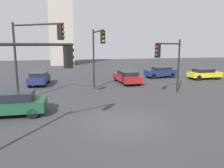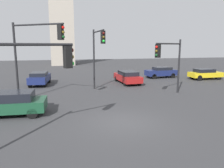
% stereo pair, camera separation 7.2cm
% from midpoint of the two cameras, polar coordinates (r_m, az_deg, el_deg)
% --- Properties ---
extents(ground_plane, '(106.14, 106.14, 0.00)m').
position_cam_midpoint_polar(ground_plane, '(11.82, 2.98, -10.26)').
color(ground_plane, '#38383A').
extents(traffic_light_1, '(3.26, 2.10, 4.66)m').
position_cam_midpoint_polar(traffic_light_1, '(17.95, 14.80, 7.17)').
color(traffic_light_1, black).
rests_on(traffic_light_1, ground_plane).
extents(traffic_light_2, '(0.47, 3.77, 5.60)m').
position_cam_midpoint_polar(traffic_light_2, '(18.76, -4.00, 9.80)').
color(traffic_light_2, black).
rests_on(traffic_light_2, ground_plane).
extents(traffic_light_3, '(3.65, 1.76, 4.59)m').
position_cam_midpoint_polar(traffic_light_3, '(9.23, -21.37, 3.76)').
color(traffic_light_3, black).
rests_on(traffic_light_3, ground_plane).
extents(traffic_light_4, '(3.63, 2.44, 5.77)m').
position_cam_midpoint_polar(traffic_light_4, '(15.98, -19.93, 9.77)').
color(traffic_light_4, black).
rests_on(traffic_light_4, ground_plane).
extents(car_0, '(2.11, 4.21, 1.39)m').
position_cam_midpoint_polar(car_0, '(23.76, -19.03, 1.55)').
color(car_0, navy).
rests_on(car_0, ground_plane).
extents(car_1, '(4.28, 2.09, 1.44)m').
position_cam_midpoint_polar(car_1, '(14.09, -25.79, -4.71)').
color(car_1, '#19472D').
rests_on(car_1, ground_plane).
extents(car_3, '(4.07, 1.89, 1.39)m').
position_cam_midpoint_polar(car_3, '(28.33, 12.80, 3.17)').
color(car_3, navy).
rests_on(car_3, ground_plane).
extents(car_4, '(3.98, 1.69, 1.31)m').
position_cam_midpoint_polar(car_4, '(28.66, 23.46, 2.57)').
color(car_4, yellow).
rests_on(car_4, ground_plane).
extents(car_6, '(2.03, 4.62, 1.37)m').
position_cam_midpoint_polar(car_6, '(23.58, 3.97, 1.96)').
color(car_6, maroon).
rests_on(car_6, ground_plane).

